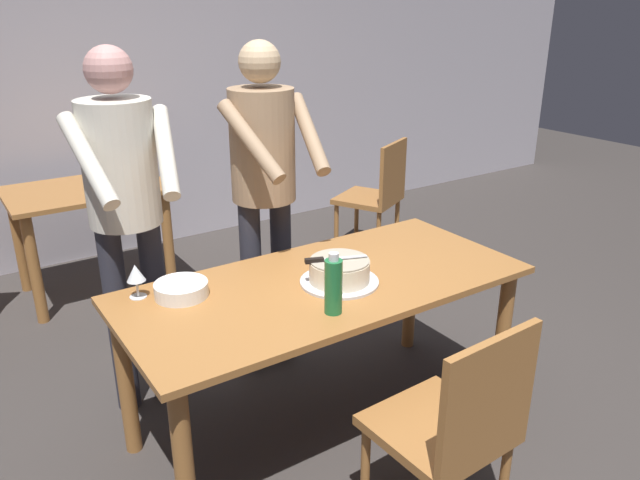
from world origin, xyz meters
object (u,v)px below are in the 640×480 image
Objects in this scene: background_chair_0 at (377,193)px; water_bottle at (333,286)px; wine_glass_near at (136,274)px; main_dining_table at (325,303)px; plate_stack at (181,289)px; chair_near_side at (455,425)px; person_standing_beside at (124,197)px; background_table at (89,211)px; person_cutting_cake at (264,175)px; cake_on_platter at (339,272)px; cake_knife at (323,260)px.

water_bottle is at bearing -132.77° from background_chair_0.
wine_glass_near is at bearing 136.86° from water_bottle.
plate_stack reaches higher than main_dining_table.
main_dining_table is 0.62m from plate_stack.
background_chair_0 is at bearing 56.89° from chair_near_side.
person_standing_beside is 1.72× the size of background_table.
person_cutting_cake is at bearing 85.19° from main_dining_table.
background_table is (-0.54, 1.48, -0.50)m from person_cutting_cake.
cake_on_platter is at bearing 49.52° from water_bottle.
water_bottle is (-0.13, -0.25, 0.22)m from main_dining_table.
chair_near_side is at bearing -91.60° from cake_on_platter.
person_standing_beside is (-0.69, 0.03, 0.00)m from person_cutting_cake.
wine_glass_near reaches higher than plate_stack.
background_table is at bearing 165.84° from background_chair_0.
wine_glass_near is 0.16× the size of background_chair_0.
main_dining_table is 2.15m from background_table.
chair_near_side is (-0.02, -0.73, -0.31)m from cake_on_platter.
cake_knife is 1.81× the size of wine_glass_near.
person_cutting_cake is 1.65m from background_table.
background_table is at bearing 87.35° from plate_stack.
background_chair_0 reaches higher than cake_knife.
cake_knife is 0.29× the size of background_chair_0.
cake_knife is at bearing -24.81° from wine_glass_near.
cake_on_platter is 0.72m from person_cutting_cake.
chair_near_side is 2.92m from background_table.
cake_on_platter is 0.80m from chair_near_side.
background_chair_0 is (2.28, 1.28, -0.36)m from wine_glass_near.
cake_knife is 0.60m from plate_stack.
cake_on_platter is 1.36× the size of water_bottle.
chair_near_side is 1.00× the size of background_chair_0.
background_chair_0 reaches higher than background_table.
chair_near_side is at bearing -59.15° from plate_stack.
plate_stack is (-0.61, 0.26, -0.02)m from cake_on_platter.
main_dining_table reaches higher than background_table.
background_chair_0 is (1.51, 0.96, -0.58)m from person_cutting_cake.
background_table is at bearing 99.96° from chair_near_side.
chair_near_side reaches higher than plate_stack.
cake_knife is 0.77m from wine_glass_near.
background_chair_0 is at bearing 47.23° from water_bottle.
background_table is at bearing 109.99° from person_cutting_cake.
plate_stack is 0.13× the size of person_cutting_cake.
main_dining_table is at bearing 91.48° from chair_near_side.
cake_on_platter is 1.01m from person_standing_beside.
person_cutting_cake is at bearing 22.28° from wine_glass_near.
plate_stack reaches higher than background_table.
wine_glass_near is at bearing 149.38° from plate_stack.
main_dining_table is 0.36m from water_bottle.
wine_glass_near is 1.36m from chair_near_side.
background_table is (-0.53, 2.14, -0.22)m from cake_on_platter.
cake_knife is 0.68m from person_cutting_cake.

